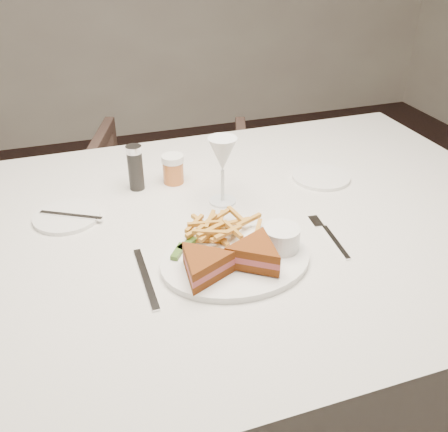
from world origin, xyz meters
name	(u,v)px	position (x,y,z in m)	size (l,w,h in m)	color
ground	(208,430)	(0.00, 0.00, 0.00)	(5.00, 5.00, 0.00)	black
table	(218,337)	(0.04, 0.01, 0.38)	(1.63, 1.09, 0.75)	silver
chair_far	(172,197)	(0.12, 0.91, 0.33)	(0.65, 0.61, 0.67)	#4B362E
table_setting	(223,224)	(0.03, -0.05, 0.79)	(0.85, 0.60, 0.18)	white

